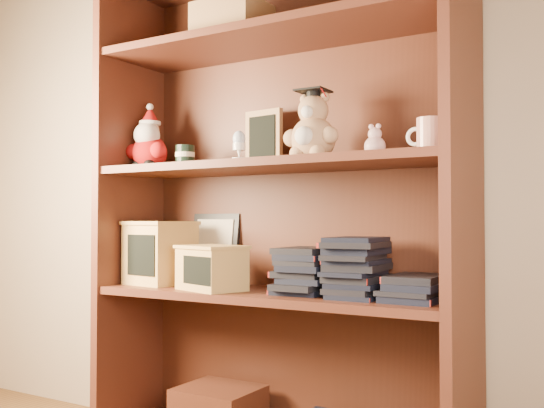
{
  "coord_description": "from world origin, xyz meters",
  "views": [
    {
      "loc": [
        1.13,
        -0.38,
        0.77
      ],
      "look_at": [
        0.12,
        1.3,
        0.82
      ],
      "focal_mm": 42.0,
      "sensor_mm": 36.0,
      "label": 1
    }
  ],
  "objects_px": {
    "bookcase": "(280,217)",
    "grad_teddy_bear": "(312,132)",
    "teacher_mug": "(430,136)",
    "treats_box": "(160,252)"
  },
  "relations": [
    {
      "from": "bookcase",
      "to": "teacher_mug",
      "type": "distance_m",
      "value": 0.55
    },
    {
      "from": "grad_teddy_bear",
      "to": "teacher_mug",
      "type": "xyz_separation_m",
      "value": [
        0.35,
        0.01,
        -0.03
      ]
    },
    {
      "from": "grad_teddy_bear",
      "to": "teacher_mug",
      "type": "relative_size",
      "value": 2.0
    },
    {
      "from": "bookcase",
      "to": "teacher_mug",
      "type": "relative_size",
      "value": 14.79
    },
    {
      "from": "bookcase",
      "to": "teacher_mug",
      "type": "bearing_deg",
      "value": -5.77
    },
    {
      "from": "bookcase",
      "to": "treats_box",
      "type": "xyz_separation_m",
      "value": [
        -0.45,
        -0.05,
        -0.12
      ]
    },
    {
      "from": "bookcase",
      "to": "grad_teddy_bear",
      "type": "relative_size",
      "value": 7.4
    },
    {
      "from": "bookcase",
      "to": "teacher_mug",
      "type": "xyz_separation_m",
      "value": [
        0.5,
        -0.05,
        0.22
      ]
    },
    {
      "from": "grad_teddy_bear",
      "to": "treats_box",
      "type": "relative_size",
      "value": 0.97
    },
    {
      "from": "grad_teddy_bear",
      "to": "teacher_mug",
      "type": "distance_m",
      "value": 0.36
    }
  ]
}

